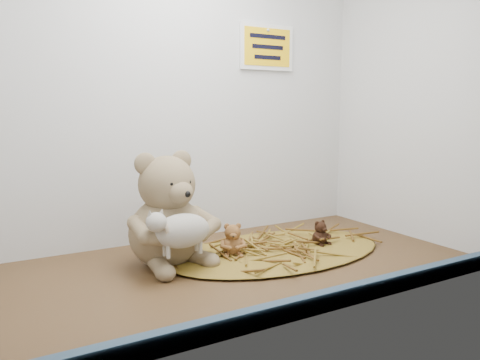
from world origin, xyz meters
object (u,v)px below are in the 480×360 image
toy_lamb (182,231)px  mini_teddy_brown (320,231)px  main_teddy (166,209)px  mini_teddy_tan (233,238)px

toy_lamb → mini_teddy_brown: size_ratio=2.54×
main_teddy → toy_lamb: 10.17cm
toy_lamb → mini_teddy_tan: toy_lamb is taller
toy_lamb → mini_teddy_tan: (15.56, 5.57, -5.15)cm
mini_teddy_tan → main_teddy: bearing=-170.0°
mini_teddy_tan → mini_teddy_brown: (24.71, -3.41, -0.78)cm
main_teddy → mini_teddy_tan: size_ratio=3.36×
mini_teddy_brown → mini_teddy_tan: bearing=163.6°
main_teddy → mini_teddy_brown: (40.28, -7.51, -9.09)cm
main_teddy → toy_lamb: size_ratio=1.64×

